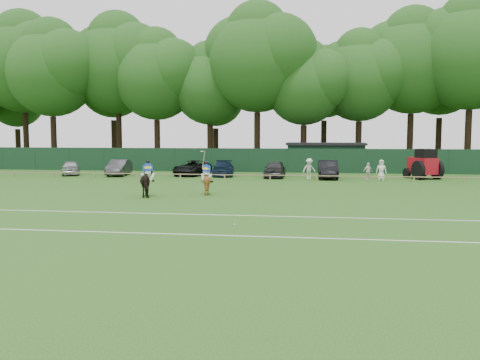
% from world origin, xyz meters
% --- Properties ---
extents(ground, '(160.00, 160.00, 0.00)m').
position_xyz_m(ground, '(0.00, 0.00, 0.00)').
color(ground, '#1E4C14').
rests_on(ground, ground).
extents(horse_dark, '(1.83, 2.43, 1.87)m').
position_xyz_m(horse_dark, '(-5.86, 5.63, 0.93)').
color(horse_dark, black).
rests_on(horse_dark, ground).
extents(horse_chestnut, '(1.92, 1.99, 1.67)m').
position_xyz_m(horse_chestnut, '(-2.39, 7.43, 0.84)').
color(horse_chestnut, brown).
rests_on(horse_chestnut, ground).
extents(sedan_silver, '(3.20, 4.39, 1.39)m').
position_xyz_m(sedan_silver, '(-18.81, 20.97, 0.70)').
color(sedan_silver, '#A4A7A9').
rests_on(sedan_silver, ground).
extents(sedan_grey, '(2.20, 4.81, 1.53)m').
position_xyz_m(sedan_grey, '(-13.91, 21.10, 0.76)').
color(sedan_grey, '#333235').
rests_on(sedan_grey, ground).
extents(suv_black, '(3.22, 5.52, 1.44)m').
position_xyz_m(suv_black, '(-6.92, 22.22, 0.72)').
color(suv_black, black).
rests_on(suv_black, ground).
extents(sedan_navy, '(2.62, 5.10, 1.42)m').
position_xyz_m(sedan_navy, '(-3.85, 22.11, 0.71)').
color(sedan_navy, '#101E33').
rests_on(sedan_navy, ground).
extents(hatch_grey, '(1.87, 4.55, 1.55)m').
position_xyz_m(hatch_grey, '(1.17, 21.14, 0.77)').
color(hatch_grey, '#303032').
rests_on(hatch_grey, ground).
extents(estate_black, '(1.78, 4.93, 1.62)m').
position_xyz_m(estate_black, '(5.99, 20.71, 0.81)').
color(estate_black, black).
rests_on(estate_black, ground).
extents(spectator_left, '(1.35, 1.04, 1.84)m').
position_xyz_m(spectator_left, '(4.33, 19.77, 0.92)').
color(spectator_left, silver).
rests_on(spectator_left, ground).
extents(spectator_mid, '(0.96, 0.76, 1.53)m').
position_xyz_m(spectator_mid, '(9.42, 19.59, 0.76)').
color(spectator_mid, white).
rests_on(spectator_mid, ground).
extents(spectator_right, '(0.91, 0.63, 1.78)m').
position_xyz_m(spectator_right, '(10.55, 19.58, 0.89)').
color(spectator_right, white).
rests_on(spectator_right, ground).
extents(rider_dark, '(0.90, 0.58, 1.41)m').
position_xyz_m(rider_dark, '(-5.85, 5.61, 1.74)').
color(rider_dark, silver).
rests_on(rider_dark, ground).
extents(rider_chestnut, '(0.88, 0.81, 2.05)m').
position_xyz_m(rider_chestnut, '(-2.40, 7.42, 1.59)').
color(rider_chestnut, silver).
rests_on(rider_chestnut, ground).
extents(polo_ball, '(0.09, 0.09, 0.09)m').
position_xyz_m(polo_ball, '(1.22, -3.76, 0.04)').
color(polo_ball, silver).
rests_on(polo_ball, ground).
extents(pitch_lines, '(60.00, 5.10, 0.01)m').
position_xyz_m(pitch_lines, '(0.00, -3.50, 0.01)').
color(pitch_lines, silver).
rests_on(pitch_lines, ground).
extents(pitch_rail, '(62.10, 0.10, 0.50)m').
position_xyz_m(pitch_rail, '(0.00, 18.00, 0.45)').
color(pitch_rail, '#997F5B').
rests_on(pitch_rail, ground).
extents(perimeter_fence, '(92.08, 0.08, 2.50)m').
position_xyz_m(perimeter_fence, '(0.00, 27.00, 1.25)').
color(perimeter_fence, '#14351E').
rests_on(perimeter_fence, ground).
extents(utility_shed, '(8.40, 4.40, 3.04)m').
position_xyz_m(utility_shed, '(6.00, 30.00, 1.54)').
color(utility_shed, '#14331E').
rests_on(utility_shed, ground).
extents(tree_row, '(96.00, 12.00, 21.00)m').
position_xyz_m(tree_row, '(2.00, 35.00, 0.00)').
color(tree_row, '#26561C').
rests_on(tree_row, ground).
extents(tractor, '(3.19, 3.76, 2.69)m').
position_xyz_m(tractor, '(14.44, 21.34, 1.27)').
color(tractor, '#A90F1B').
rests_on(tractor, ground).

